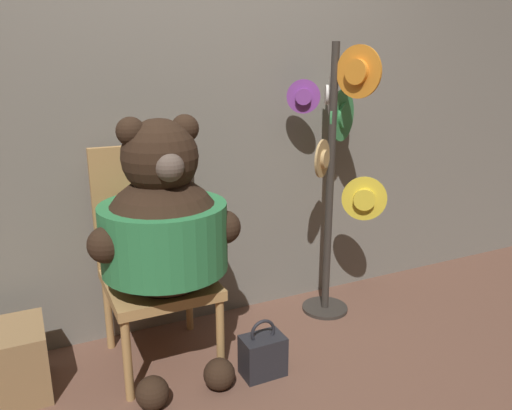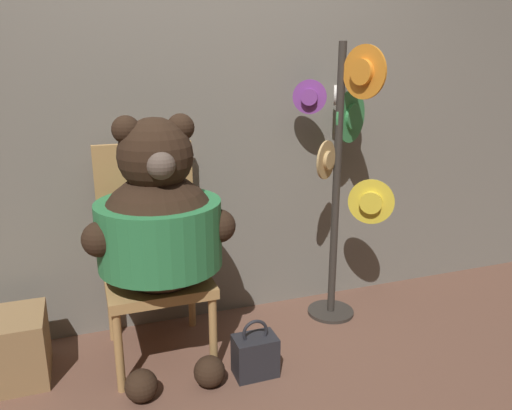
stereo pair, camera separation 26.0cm
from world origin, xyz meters
The scene contains 7 objects.
ground_plane centered at (0.00, 0.00, 0.00)m, with size 14.00×14.00×0.00m, color brown.
wall_back centered at (0.00, 0.56, 1.27)m, with size 8.00×0.10×2.54m.
chair centered at (-0.29, 0.27, 0.55)m, with size 0.51×0.54×1.08m.
teddy_bear centered at (-0.27, 0.07, 0.74)m, with size 0.71×0.63×1.26m.
hat_display_rack centered at (0.80, 0.24, 0.95)m, with size 0.50×0.49×1.59m.
handbag_on_ground centered at (0.12, -0.17, 0.11)m, with size 0.21×0.14×0.30m.
wooden_crate centered at (-0.99, 0.19, 0.17)m, with size 0.33×0.33×0.33m.
Camera 1 is at (-0.84, -2.08, 1.49)m, focal length 35.00 mm.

